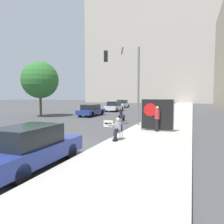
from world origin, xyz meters
TOP-DOWN VIEW (x-y plane):
  - ground_plane at (0.00, 0.00)m, footprint 160.00×160.00m
  - sidewalk_curb at (4.20, 15.00)m, footprint 4.32×90.00m
  - building_backdrop_far at (-2.00, 63.63)m, footprint 52.00×12.00m
  - seated_protester at (2.57, 1.92)m, footprint 1.00×0.77m
  - jogger_on_sidewalk at (4.17, 5.38)m, footprint 0.34×0.34m
  - protest_banner at (4.13, 5.51)m, footprint 2.17×0.06m
  - traffic_light_pole at (1.39, 7.72)m, footprint 2.70×2.47m
  - parked_car_curbside at (1.03, -2.93)m, footprint 1.73×4.33m
  - car_on_road_nearest at (-5.16, 14.78)m, footprint 1.77×4.67m
  - car_on_road_midblock at (-5.02, 22.76)m, footprint 1.79×4.51m
  - car_on_road_distant at (-6.52, 31.67)m, footprint 1.70×4.48m
  - motorcycle_on_road at (-0.12, 10.98)m, footprint 0.28×2.06m
  - street_tree_near_curb at (-10.39, 12.07)m, footprint 4.26×4.26m

SIDE VIEW (x-z plane):
  - ground_plane at x=0.00m, z-range 0.00..0.00m
  - sidewalk_curb at x=4.20m, z-range 0.00..0.17m
  - motorcycle_on_road at x=-0.12m, z-range -0.08..1.14m
  - car_on_road_nearest at x=-5.16m, z-range 0.00..1.41m
  - parked_car_curbside at x=1.03m, z-range -0.01..1.50m
  - car_on_road_midblock at x=-5.02m, z-range -0.01..1.52m
  - car_on_road_distant at x=-6.52m, z-range -0.01..1.53m
  - seated_protester at x=2.57m, z-range 0.21..1.41m
  - jogger_on_sidewalk at x=4.17m, z-range 0.19..1.85m
  - protest_banner at x=4.13m, z-range 0.23..2.33m
  - traffic_light_pole at x=1.39m, z-range 1.20..7.33m
  - street_tree_near_curb at x=-10.39m, z-range 1.07..7.48m
  - building_backdrop_far at x=-2.00m, z-range 0.00..33.63m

